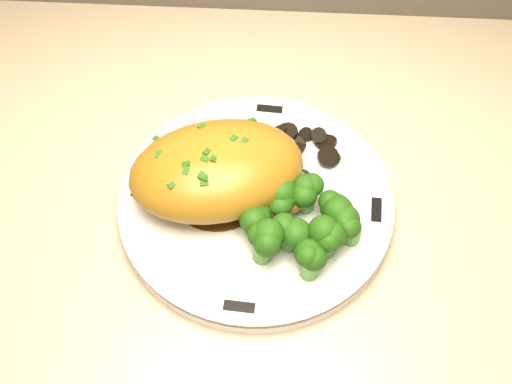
# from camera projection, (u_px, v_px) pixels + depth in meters

# --- Properties ---
(counter) EXTENTS (2.13, 0.70, 1.04)m
(counter) POSITION_uv_depth(u_px,v_px,m) (124.00, 363.00, 1.02)
(counter) COLOR brown
(counter) RESTS_ON ground
(plate) EXTENTS (0.30, 0.30, 0.02)m
(plate) POSITION_uv_depth(u_px,v_px,m) (256.00, 203.00, 0.63)
(plate) COLOR silver
(plate) RESTS_ON counter
(rim_accent_0) EXTENTS (0.03, 0.01, 0.00)m
(rim_accent_0) POSITION_uv_depth(u_px,v_px,m) (270.00, 109.00, 0.69)
(rim_accent_0) COLOR black
(rim_accent_0) RESTS_ON plate
(rim_accent_1) EXTENTS (0.01, 0.03, 0.00)m
(rim_accent_1) POSITION_uv_depth(u_px,v_px,m) (139.00, 185.00, 0.64)
(rim_accent_1) COLOR black
(rim_accent_1) RESTS_ON plate
(rim_accent_2) EXTENTS (0.03, 0.01, 0.00)m
(rim_accent_2) POSITION_uv_depth(u_px,v_px,m) (239.00, 307.00, 0.56)
(rim_accent_2) COLOR black
(rim_accent_2) RESTS_ON plate
(rim_accent_3) EXTENTS (0.01, 0.03, 0.00)m
(rim_accent_3) POSITION_uv_depth(u_px,v_px,m) (376.00, 210.00, 0.62)
(rim_accent_3) COLOR black
(rim_accent_3) RESTS_ON plate
(gravy_pool) EXTENTS (0.10, 0.10, 0.00)m
(gravy_pool) POSITION_uv_depth(u_px,v_px,m) (218.00, 190.00, 0.63)
(gravy_pool) COLOR #3A270A
(gravy_pool) RESTS_ON plate
(chicken_breast) EXTENTS (0.20, 0.16, 0.07)m
(chicken_breast) POSITION_uv_depth(u_px,v_px,m) (223.00, 172.00, 0.61)
(chicken_breast) COLOR #96691A
(chicken_breast) RESTS_ON plate
(mushroom_pile) EXTENTS (0.09, 0.07, 0.02)m
(mushroom_pile) POSITION_uv_depth(u_px,v_px,m) (284.00, 160.00, 0.65)
(mushroom_pile) COLOR black
(mushroom_pile) RESTS_ON plate
(broccoli_florets) EXTENTS (0.12, 0.10, 0.04)m
(broccoli_florets) POSITION_uv_depth(u_px,v_px,m) (301.00, 225.00, 0.58)
(broccoli_florets) COLOR #50933E
(broccoli_florets) RESTS_ON plate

